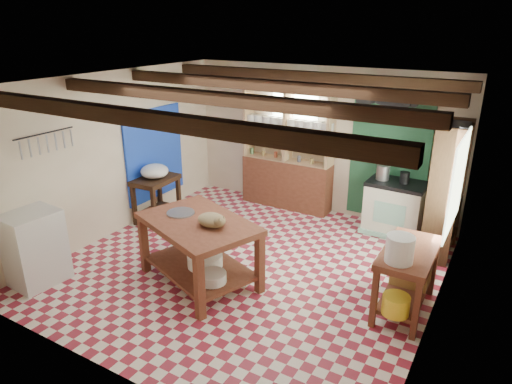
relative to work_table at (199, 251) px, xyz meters
The scene contains 30 objects.
floor 0.88m from the work_table, 62.47° to the left, with size 5.00×5.00×0.02m, color maroon.
ceiling 2.28m from the work_table, 62.47° to the left, with size 5.00×5.00×0.02m, color #46464B.
wall_back 3.30m from the work_table, 83.75° to the left, with size 5.00×0.04×2.60m, color beige.
wall_front 2.05m from the work_table, 79.30° to the right, with size 5.00×0.04×2.60m, color beige.
wall_left 2.41m from the work_table, 162.83° to the left, with size 0.04×5.00×2.60m, color beige.
wall_right 3.05m from the work_table, 13.15° to the left, with size 0.04×5.00×2.60m, color beige.
ceiling_beams 2.17m from the work_table, 62.47° to the left, with size 5.00×3.80×0.15m, color #321E11.
blue_wall_patch 2.72m from the work_table, 143.60° to the left, with size 0.04×1.40×1.60m, color blue.
green_wall_patch 3.61m from the work_table, 63.01° to the left, with size 1.30×0.04×2.30m, color #1F4E31.
window_back 3.39m from the work_table, 92.79° to the left, with size 0.90×0.02×0.80m, color silver.
window_right 3.42m from the work_table, 30.50° to the left, with size 0.02×1.30×1.20m, color silver.
utensil_rail 2.54m from the work_table, 165.67° to the right, with size 0.06×0.90×0.28m, color black.
pot_rack 3.60m from the work_table, 59.54° to the left, with size 0.86×0.12×0.36m, color black.
shelving_unit 3.05m from the work_table, 93.91° to the left, with size 1.70×0.34×2.20m, color tan.
tall_rack 3.65m from the work_table, 43.18° to the left, with size 0.40×0.86×2.00m, color #321E11.
work_table is the anchor object (origin of this frame).
stove 3.37m from the work_table, 56.66° to the left, with size 0.91×0.61×0.89m, color beige.
prep_table 2.23m from the work_table, 146.23° to the left, with size 0.54×0.78×0.79m, color #321E11.
white_cabinet 2.17m from the work_table, 149.49° to the right, with size 0.56×0.67×1.00m, color silver.
right_counter 2.63m from the work_table, 15.85° to the left, with size 0.57×1.14×0.81m, color brown.
cat 0.59m from the work_table, ahead, with size 0.38×0.29×0.17m, color #9B845A.
steel_tray 0.58m from the work_table, 167.45° to the left, with size 0.37×0.37×0.02m, color #96979D.
basin_large 0.14m from the work_table, 24.32° to the left, with size 0.47×0.47×0.16m, color silver.
basin_small 0.48m from the work_table, 33.21° to the right, with size 0.35×0.35×0.12m, color silver.
kettle_left 3.30m from the work_table, 60.43° to the left, with size 0.21×0.21×0.24m, color #96979D.
kettle_right 3.47m from the work_table, 55.23° to the left, with size 0.15×0.15×0.19m, color black.
enamel_bowl 2.28m from the work_table, 146.23° to the left, with size 0.47×0.47×0.24m, color silver.
white_bucket 2.56m from the work_table, ahead, with size 0.31×0.31×0.31m, color silver.
wicker_basket 2.72m from the work_table, 21.95° to the left, with size 0.45×0.36×0.31m, color #A27941.
yellow_tub 2.55m from the work_table, ahead, with size 0.31×0.31×0.22m, color yellow.
Camera 1 is at (3.01, -4.93, 3.32)m, focal length 32.00 mm.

